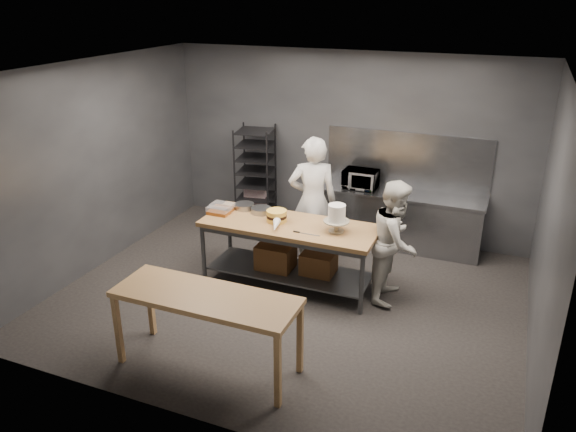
% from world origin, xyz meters
% --- Properties ---
extents(ground, '(6.00, 6.00, 0.00)m').
position_xyz_m(ground, '(0.00, 0.00, 0.00)').
color(ground, black).
rests_on(ground, ground).
extents(back_wall, '(6.00, 0.04, 3.00)m').
position_xyz_m(back_wall, '(0.00, 2.50, 1.50)').
color(back_wall, '#4C4F54').
rests_on(back_wall, ground).
extents(work_table, '(2.40, 0.90, 0.92)m').
position_xyz_m(work_table, '(-0.11, 0.35, 0.57)').
color(work_table, brown).
rests_on(work_table, ground).
extents(near_counter, '(2.00, 0.70, 0.90)m').
position_xyz_m(near_counter, '(-0.24, -1.73, 0.81)').
color(near_counter, olive).
rests_on(near_counter, ground).
extents(back_counter, '(2.60, 0.60, 0.90)m').
position_xyz_m(back_counter, '(1.00, 2.18, 0.45)').
color(back_counter, slate).
rests_on(back_counter, ground).
extents(splashback_panel, '(2.60, 0.02, 0.90)m').
position_xyz_m(splashback_panel, '(1.00, 2.48, 1.35)').
color(splashback_panel, slate).
rests_on(splashback_panel, back_counter).
extents(speed_rack, '(0.71, 0.75, 1.75)m').
position_xyz_m(speed_rack, '(-1.48, 2.10, 0.86)').
color(speed_rack, black).
rests_on(speed_rack, ground).
extents(chef_behind, '(0.84, 0.71, 1.95)m').
position_xyz_m(chef_behind, '(-0.09, 1.13, 0.97)').
color(chef_behind, white).
rests_on(chef_behind, ground).
extents(chef_right, '(0.63, 0.81, 1.64)m').
position_xyz_m(chef_right, '(1.28, 0.53, 0.82)').
color(chef_right, silver).
rests_on(chef_right, ground).
extents(microwave, '(0.54, 0.37, 0.30)m').
position_xyz_m(microwave, '(0.34, 2.18, 1.05)').
color(microwave, black).
rests_on(microwave, back_counter).
extents(frosted_cake_stand, '(0.34, 0.34, 0.38)m').
position_xyz_m(frosted_cake_stand, '(0.54, 0.32, 1.15)').
color(frosted_cake_stand, '#ACA48A').
rests_on(frosted_cake_stand, work_table).
extents(layer_cake, '(0.28, 0.28, 0.16)m').
position_xyz_m(layer_cake, '(-0.33, 0.35, 1.00)').
color(layer_cake, '#F4D24D').
rests_on(layer_cake, work_table).
extents(cake_pans, '(0.59, 0.35, 0.07)m').
position_xyz_m(cake_pans, '(-0.80, 0.58, 0.96)').
color(cake_pans, gray).
rests_on(cake_pans, work_table).
extents(piping_bag, '(0.23, 0.40, 0.12)m').
position_xyz_m(piping_bag, '(-0.23, 0.10, 0.98)').
color(piping_bag, white).
rests_on(piping_bag, work_table).
extents(offset_spatula, '(0.36, 0.02, 0.02)m').
position_xyz_m(offset_spatula, '(0.15, 0.10, 0.93)').
color(offset_spatula, slate).
rests_on(offset_spatula, work_table).
extents(pastry_clamshells, '(0.33, 0.34, 0.11)m').
position_xyz_m(pastry_clamshells, '(-1.19, 0.35, 0.98)').
color(pastry_clamshells, '#A45C20').
rests_on(pastry_clamshells, work_table).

